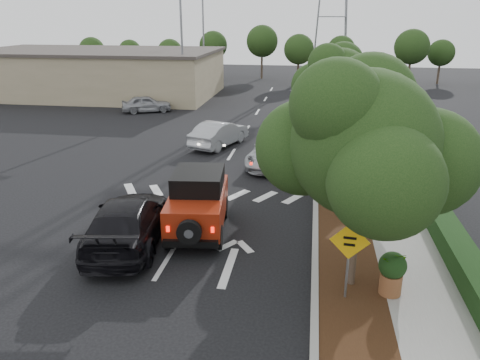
% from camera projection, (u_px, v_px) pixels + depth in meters
% --- Properties ---
extents(ground, '(120.00, 120.00, 0.00)m').
position_uv_depth(ground, '(165.00, 262.00, 14.52)').
color(ground, black).
rests_on(ground, ground).
extents(curb, '(0.20, 70.00, 0.15)m').
position_uv_depth(curb, '(316.00, 157.00, 24.99)').
color(curb, '#9E9B93').
rests_on(curb, ground).
extents(planting_strip, '(1.80, 70.00, 0.12)m').
position_uv_depth(planting_strip, '(335.00, 158.00, 24.85)').
color(planting_strip, black).
rests_on(planting_strip, ground).
extents(sidewalk, '(2.00, 70.00, 0.12)m').
position_uv_depth(sidewalk, '(372.00, 160.00, 24.58)').
color(sidewalk, gray).
rests_on(sidewalk, ground).
extents(hedge, '(0.80, 70.00, 0.80)m').
position_uv_depth(hedge, '(400.00, 155.00, 24.26)').
color(hedge, black).
rests_on(hedge, ground).
extents(commercial_building, '(22.00, 12.00, 4.00)m').
position_uv_depth(commercial_building, '(97.00, 73.00, 44.11)').
color(commercial_building, gray).
rests_on(commercial_building, ground).
extents(transmission_tower, '(7.00, 4.00, 28.00)m').
position_uv_depth(transmission_tower, '(328.00, 76.00, 58.33)').
color(transmission_tower, slate).
rests_on(transmission_tower, ground).
extents(street_tree_near, '(3.80, 3.80, 5.92)m').
position_uv_depth(street_tree_near, '(350.00, 286.00, 13.24)').
color(street_tree_near, black).
rests_on(street_tree_near, ground).
extents(street_tree_mid, '(3.20, 3.20, 5.32)m').
position_uv_depth(street_tree_mid, '(340.00, 197.00, 19.75)').
color(street_tree_mid, black).
rests_on(street_tree_mid, ground).
extents(street_tree_far, '(3.40, 3.40, 5.62)m').
position_uv_depth(street_tree_far, '(334.00, 154.00, 25.80)').
color(street_tree_far, black).
rests_on(street_tree_far, ground).
extents(light_pole_a, '(2.00, 0.22, 9.00)m').
position_uv_depth(light_pole_a, '(184.00, 105.00, 39.67)').
color(light_pole_a, slate).
rests_on(light_pole_a, ground).
extents(light_pole_b, '(2.00, 0.22, 9.00)m').
position_uv_depth(light_pole_b, '(205.00, 85.00, 50.98)').
color(light_pole_b, slate).
rests_on(light_pole_b, ground).
extents(red_jeep, '(2.25, 4.30, 2.13)m').
position_uv_depth(red_jeep, '(199.00, 201.00, 16.45)').
color(red_jeep, black).
rests_on(red_jeep, ground).
extents(silver_suv_ahead, '(2.64, 5.00, 1.34)m').
position_uv_depth(silver_suv_ahead, '(274.00, 152.00, 23.65)').
color(silver_suv_ahead, '#ABAEB3').
rests_on(silver_suv_ahead, ground).
extents(black_suv_oncoming, '(3.02, 5.75, 1.59)m').
position_uv_depth(black_suv_oncoming, '(128.00, 221.00, 15.52)').
color(black_suv_oncoming, black).
rests_on(black_suv_oncoming, ground).
extents(silver_sedan_oncoming, '(2.96, 4.69, 1.46)m').
position_uv_depth(silver_sedan_oncoming, '(219.00, 134.00, 27.14)').
color(silver_sedan_oncoming, '#A0A1A7').
rests_on(silver_sedan_oncoming, ground).
extents(parked_suv, '(4.11, 2.92, 1.30)m').
position_uv_depth(parked_suv, '(146.00, 104.00, 36.57)').
color(parked_suv, '#95979C').
rests_on(parked_suv, ground).
extents(speed_hump_sign, '(1.03, 0.13, 2.19)m').
position_uv_depth(speed_hump_sign, '(349.00, 250.00, 12.07)').
color(speed_hump_sign, slate).
rests_on(speed_hump_sign, ground).
extents(terracotta_planter, '(0.74, 0.74, 1.29)m').
position_uv_depth(terracotta_planter, '(392.00, 269.00, 12.44)').
color(terracotta_planter, brown).
rests_on(terracotta_planter, ground).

